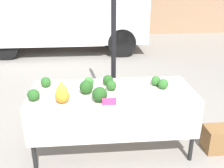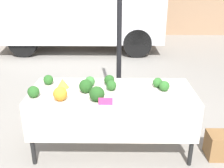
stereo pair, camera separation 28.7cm
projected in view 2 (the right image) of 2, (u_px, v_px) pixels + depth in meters
name	position (u px, v px, depth m)	size (l,w,h in m)	color
ground_plane	(112.00, 147.00, 3.41)	(40.00, 40.00, 0.00)	gray
tent_pole	(119.00, 30.00, 3.61)	(0.07, 0.07, 2.74)	black
parked_truck	(75.00, 6.00, 7.46)	(4.61, 1.81, 2.37)	white
market_table	(112.00, 100.00, 3.09)	(1.94, 0.80, 0.80)	beige
orange_cauliflower	(60.00, 94.00, 2.83)	(0.15, 0.15, 0.15)	orange
romanesco_head	(63.00, 83.00, 3.16)	(0.15, 0.15, 0.12)	#93B238
broccoli_head_0	(90.00, 81.00, 3.20)	(0.12, 0.12, 0.12)	#387533
broccoli_head_1	(164.00, 86.00, 3.07)	(0.12, 0.12, 0.12)	#2D6628
broccoli_head_2	(86.00, 86.00, 3.02)	(0.16, 0.16, 0.16)	#23511E
broccoli_head_3	(158.00, 83.00, 3.17)	(0.12, 0.12, 0.12)	#2D6628
broccoli_head_4	(48.00, 80.00, 3.25)	(0.12, 0.12, 0.12)	#285B23
broccoli_head_5	(109.00, 80.00, 3.23)	(0.13, 0.13, 0.13)	#23511E
broccoli_head_6	(111.00, 86.00, 3.08)	(0.12, 0.12, 0.12)	#285B23
broccoli_head_7	(97.00, 94.00, 2.81)	(0.17, 0.17, 0.17)	#23511E
broccoli_head_8	(33.00, 92.00, 2.90)	(0.13, 0.13, 0.13)	#285B23
price_sign	(106.00, 101.00, 2.73)	(0.15, 0.01, 0.08)	#E53D84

